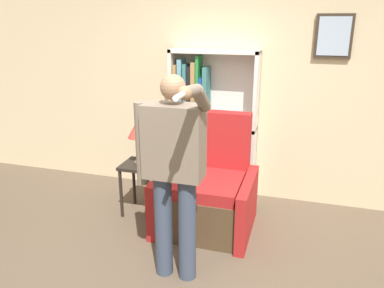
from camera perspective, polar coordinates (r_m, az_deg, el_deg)
The scene contains 6 objects.
wall_back at distance 4.56m, azimuth 5.56°, elevation 9.22°, with size 8.00×0.11×2.80m.
bookcase at distance 4.57m, azimuth 1.64°, elevation 2.55°, with size 1.04×0.28×1.80m.
armchair at distance 4.01m, azimuth 2.32°, elevation -7.42°, with size 0.98×0.89×1.19m.
person_standing at distance 2.97m, azimuth -2.83°, elevation -3.57°, with size 0.62×0.78×1.74m.
side_table at distance 4.26m, azimuth -7.87°, elevation -4.49°, with size 0.39×0.39×0.60m.
table_lamp at distance 4.09m, azimuth -8.18°, elevation 2.12°, with size 0.24×0.24×0.51m.
Camera 1 is at (0.87, -2.39, 2.10)m, focal length 35.00 mm.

